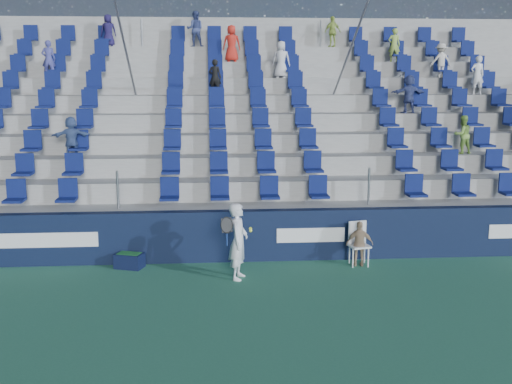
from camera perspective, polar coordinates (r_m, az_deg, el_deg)
ground at (r=12.24m, az=0.07°, el=-10.28°), size 70.00×70.00×0.00m
sponsor_wall at (r=15.06m, az=-0.85°, el=-3.89°), size 24.00×0.32×1.20m
grandstand at (r=19.79m, az=-1.80°, el=4.10°), size 24.00×8.17×6.63m
tennis_player at (r=13.68m, az=-1.58°, el=-4.39°), size 0.69×0.68×1.65m
line_judge_chair at (r=14.96m, az=9.07°, el=-4.24°), size 0.52×0.54×1.00m
line_judge at (r=14.83m, az=9.20°, el=-4.57°), size 0.64×0.33×1.04m
ball_bin at (r=14.87m, az=-11.19°, el=-5.93°), size 0.71×0.58×0.35m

